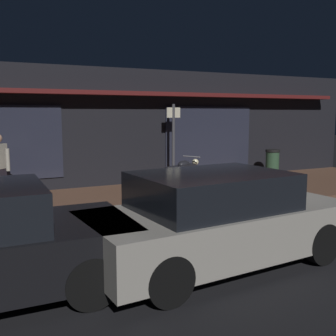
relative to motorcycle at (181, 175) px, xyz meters
name	(u,v)px	position (x,y,z in m)	size (l,w,h in m)	color
ground_plane	(203,234)	(-1.11, -2.98, -0.65)	(60.00, 60.00, 0.00)	black
sidewalk_slab	(143,200)	(-1.11, 0.02, -0.57)	(18.00, 4.00, 0.15)	brown
storefront_building	(103,128)	(-1.11, 3.41, 1.16)	(18.00, 3.30, 3.60)	black
motorcycle	(181,175)	(0.00, 0.00, 0.00)	(1.56, 0.94, 0.97)	black
sign_post	(173,139)	(0.47, 1.42, 0.86)	(0.44, 0.09, 2.40)	#47474C
trash_bin	(272,163)	(4.04, 1.12, -0.03)	(0.48, 0.48, 0.93)	#2D4C33
parked_car_far	(217,219)	(-1.70, -4.38, 0.06)	(4.22, 2.06, 1.42)	black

